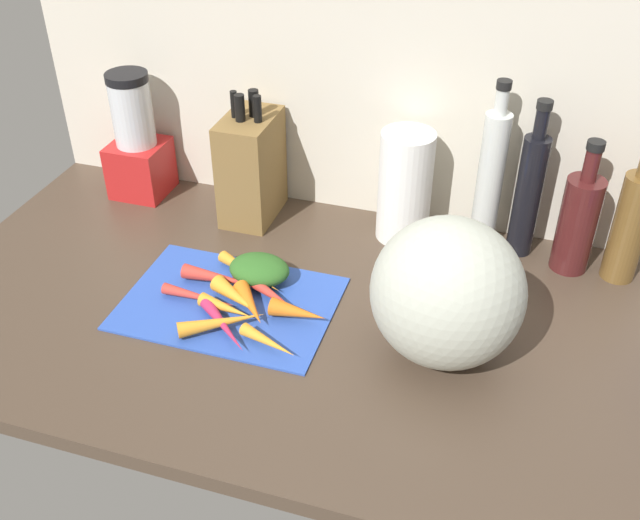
# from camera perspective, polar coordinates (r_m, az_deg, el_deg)

# --- Properties ---
(ground_plane) EXTENTS (1.70, 0.80, 0.03)m
(ground_plane) POSITION_cam_1_polar(r_m,az_deg,el_deg) (1.34, 4.10, -5.34)
(ground_plane) COLOR #47382B
(wall_back) EXTENTS (1.70, 0.03, 0.60)m
(wall_back) POSITION_cam_1_polar(r_m,az_deg,el_deg) (1.50, 8.30, 13.26)
(wall_back) COLOR beige
(wall_back) RESTS_ON ground_plane
(cutting_board) EXTENTS (0.39, 0.28, 0.01)m
(cutting_board) POSITION_cam_1_polar(r_m,az_deg,el_deg) (1.38, -7.02, -3.25)
(cutting_board) COLOR #2D51B7
(cutting_board) RESTS_ON ground_plane
(carrot_0) EXTENTS (0.15, 0.03, 0.02)m
(carrot_0) POSITION_cam_1_polar(r_m,az_deg,el_deg) (1.37, -9.37, -2.82)
(carrot_0) COLOR red
(carrot_0) RESTS_ON cutting_board
(carrot_1) EXTENTS (0.11, 0.05, 0.03)m
(carrot_1) POSITION_cam_1_polar(r_m,az_deg,el_deg) (1.34, -7.29, -3.68)
(carrot_1) COLOR orange
(carrot_1) RESTS_ON cutting_board
(carrot_2) EXTENTS (0.10, 0.11, 0.03)m
(carrot_2) POSITION_cam_1_polar(r_m,az_deg,el_deg) (1.33, -5.39, -3.45)
(carrot_2) COLOR orange
(carrot_2) RESTS_ON cutting_board
(carrot_3) EXTENTS (0.11, 0.06, 0.02)m
(carrot_3) POSITION_cam_1_polar(r_m,az_deg,el_deg) (1.26, -4.00, -6.33)
(carrot_3) COLOR orange
(carrot_3) RESTS_ON cutting_board
(carrot_4) EXTENTS (0.16, 0.09, 0.02)m
(carrot_4) POSITION_cam_1_polar(r_m,az_deg,el_deg) (1.42, -5.44, -1.01)
(carrot_4) COLOR orange
(carrot_4) RESTS_ON cutting_board
(carrot_5) EXTENTS (0.15, 0.03, 0.03)m
(carrot_5) POSITION_cam_1_polar(r_m,az_deg,el_deg) (1.41, -7.69, -1.41)
(carrot_5) COLOR red
(carrot_5) RESTS_ON cutting_board
(carrot_6) EXTENTS (0.13, 0.12, 0.02)m
(carrot_6) POSITION_cam_1_polar(r_m,az_deg,el_deg) (1.30, -7.50, -4.99)
(carrot_6) COLOR #B2264C
(carrot_6) RESTS_ON cutting_board
(carrot_7) EXTENTS (0.14, 0.11, 0.03)m
(carrot_7) POSITION_cam_1_polar(r_m,az_deg,el_deg) (1.30, -7.60, -4.79)
(carrot_7) COLOR orange
(carrot_7) RESTS_ON cutting_board
(carrot_8) EXTENTS (0.17, 0.11, 0.03)m
(carrot_8) POSITION_cam_1_polar(r_m,az_deg,el_deg) (1.36, -4.14, -2.51)
(carrot_8) COLOR red
(carrot_8) RESTS_ON cutting_board
(carrot_9) EXTENTS (0.10, 0.04, 0.03)m
(carrot_9) POSITION_cam_1_polar(r_m,az_deg,el_deg) (1.31, -1.71, -4.06)
(carrot_9) COLOR orange
(carrot_9) RESTS_ON cutting_board
(carrot_10) EXTENTS (0.12, 0.09, 0.03)m
(carrot_10) POSITION_cam_1_polar(r_m,az_deg,el_deg) (1.35, -6.40, -2.91)
(carrot_10) COLOR orange
(carrot_10) RESTS_ON cutting_board
(carrot_greens_pile) EXTENTS (0.12, 0.09, 0.05)m
(carrot_greens_pile) POSITION_cam_1_polar(r_m,az_deg,el_deg) (1.40, -4.71, -0.73)
(carrot_greens_pile) COLOR #2D6023
(carrot_greens_pile) RESTS_ON cutting_board
(winter_squash) EXTENTS (0.25, 0.23, 0.26)m
(winter_squash) POSITION_cam_1_polar(r_m,az_deg,el_deg) (1.20, 9.79, -2.57)
(winter_squash) COLOR #B2B7A8
(winter_squash) RESTS_ON ground_plane
(knife_block) EXTENTS (0.10, 0.16, 0.28)m
(knife_block) POSITION_cam_1_polar(r_m,az_deg,el_deg) (1.57, -5.34, 7.20)
(knife_block) COLOR brown
(knife_block) RESTS_ON ground_plane
(blender_appliance) EXTENTS (0.12, 0.12, 0.28)m
(blender_appliance) POSITION_cam_1_polar(r_m,az_deg,el_deg) (1.70, -13.97, 8.73)
(blender_appliance) COLOR red
(blender_appliance) RESTS_ON ground_plane
(paper_towel_roll) EXTENTS (0.11, 0.11, 0.23)m
(paper_towel_roll) POSITION_cam_1_polar(r_m,az_deg,el_deg) (1.50, 6.58, 5.66)
(paper_towel_roll) COLOR white
(paper_towel_roll) RESTS_ON ground_plane
(bottle_0) EXTENTS (0.05, 0.05, 0.35)m
(bottle_0) POSITION_cam_1_polar(r_m,az_deg,el_deg) (1.49, 13.00, 6.17)
(bottle_0) COLOR silver
(bottle_0) RESTS_ON ground_plane
(bottle_1) EXTENTS (0.05, 0.05, 0.33)m
(bottle_1) POSITION_cam_1_polar(r_m,az_deg,el_deg) (1.49, 15.81, 5.10)
(bottle_1) COLOR black
(bottle_1) RESTS_ON ground_plane
(bottle_2) EXTENTS (0.07, 0.07, 0.27)m
(bottle_2) POSITION_cam_1_polar(r_m,az_deg,el_deg) (1.49, 19.30, 2.84)
(bottle_2) COLOR #471919
(bottle_2) RESTS_ON ground_plane
(bottle_3) EXTENTS (0.06, 0.06, 0.30)m
(bottle_3) POSITION_cam_1_polar(r_m,az_deg,el_deg) (1.49, 22.91, 2.69)
(bottle_3) COLOR brown
(bottle_3) RESTS_ON ground_plane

